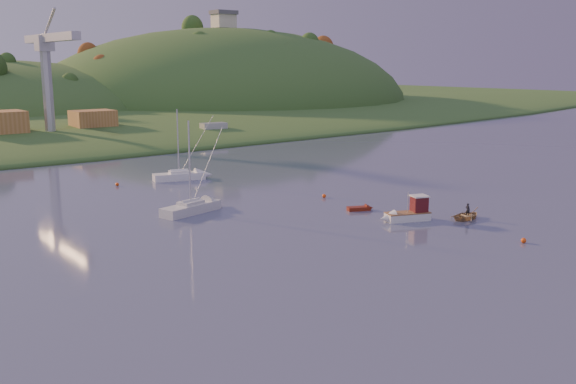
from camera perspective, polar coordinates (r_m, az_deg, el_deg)
hill_right at (r=254.11m, az=-5.59°, el=7.54°), size 150.00×130.00×60.00m
hilltop_house at (r=254.08m, az=-5.74°, el=15.08°), size 9.00×7.00×6.45m
wharf at (r=148.44m, az=-19.45°, el=4.68°), size 42.00×16.00×2.40m
shed_east at (r=152.79m, az=-16.94°, el=6.21°), size 9.00×7.00×4.00m
dock_crane at (r=143.22m, az=-20.53°, el=10.80°), size 3.20×28.00×20.30m
fishing_boat at (r=71.06m, az=10.32°, el=-1.91°), size 5.96×3.75×3.64m
sailboat_near at (r=74.38m, az=-8.62°, el=-1.34°), size 7.98×4.06×10.61m
sailboat_far at (r=95.75m, az=-9.66°, el=1.47°), size 7.81×4.21×10.38m
canoe at (r=73.61m, az=15.66°, el=-2.02°), size 3.97×2.96×0.79m
paddler at (r=73.53m, az=15.68°, el=-1.74°), size 0.40×0.58×1.53m
red_tender at (r=75.63m, az=6.73°, el=-1.45°), size 3.29×2.29×1.07m
work_vessel at (r=148.76m, az=-6.62°, el=5.28°), size 13.92×6.34×3.46m
buoy_0 at (r=65.58m, az=20.21°, el=-4.06°), size 0.50×0.50×0.50m
buoy_1 at (r=82.05m, az=3.22°, el=-0.35°), size 0.50×0.50×0.50m
buoy_3 at (r=92.85m, az=-14.94°, el=0.66°), size 0.50×0.50×0.50m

